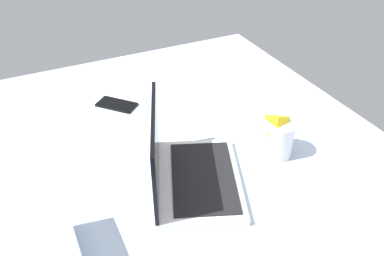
# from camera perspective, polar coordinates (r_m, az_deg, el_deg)

# --- Properties ---
(bed_mattress) EXTENTS (1.80, 1.40, 0.18)m
(bed_mattress) POSITION_cam_1_polar(r_m,az_deg,el_deg) (1.14, -0.71, -12.81)
(bed_mattress) COLOR silver
(bed_mattress) RESTS_ON ground
(laptop) EXTENTS (0.39, 0.34, 0.23)m
(laptop) POSITION_cam_1_polar(r_m,az_deg,el_deg) (1.08, -0.79, -6.14)
(laptop) COLOR silver
(laptop) RESTS_ON bed_mattress
(snack_cup) EXTENTS (0.09, 0.09, 0.14)m
(snack_cup) POSITION_cam_1_polar(r_m,az_deg,el_deg) (1.20, 12.15, -1.32)
(snack_cup) COLOR silver
(snack_cup) RESTS_ON bed_mattress
(cell_phone) EXTENTS (0.15, 0.14, 0.01)m
(cell_phone) POSITION_cam_1_polar(r_m,az_deg,el_deg) (1.45, -10.72, 3.31)
(cell_phone) COLOR black
(cell_phone) RESTS_ON bed_mattress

